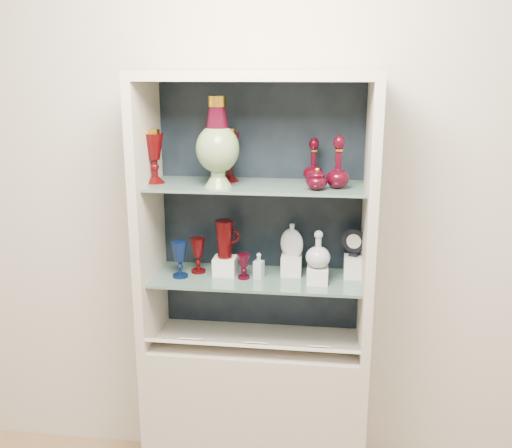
# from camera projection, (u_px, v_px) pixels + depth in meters

# --- Properties ---
(wall_back) EXTENTS (3.50, 0.02, 2.80)m
(wall_back) POSITION_uv_depth(u_px,v_px,m) (262.00, 191.00, 2.65)
(wall_back) COLOR beige
(wall_back) RESTS_ON ground
(cabinet_base) EXTENTS (1.00, 0.40, 0.75)m
(cabinet_base) POSITION_uv_depth(u_px,v_px,m) (256.00, 413.00, 2.70)
(cabinet_base) COLOR beige
(cabinet_base) RESTS_ON ground
(cabinet_back_panel) EXTENTS (0.98, 0.02, 1.15)m
(cabinet_back_panel) POSITION_uv_depth(u_px,v_px,m) (261.00, 208.00, 2.64)
(cabinet_back_panel) COLOR black
(cabinet_back_panel) RESTS_ON cabinet_base
(cabinet_side_left) EXTENTS (0.04, 0.40, 1.15)m
(cabinet_side_left) POSITION_uv_depth(u_px,v_px,m) (148.00, 215.00, 2.51)
(cabinet_side_left) COLOR beige
(cabinet_side_left) RESTS_ON cabinet_base
(cabinet_side_right) EXTENTS (0.04, 0.40, 1.15)m
(cabinet_side_right) POSITION_uv_depth(u_px,v_px,m) (369.00, 222.00, 2.40)
(cabinet_side_right) COLOR beige
(cabinet_side_right) RESTS_ON cabinet_base
(cabinet_top_cap) EXTENTS (1.00, 0.40, 0.04)m
(cabinet_top_cap) POSITION_uv_depth(u_px,v_px,m) (256.00, 76.00, 2.30)
(cabinet_top_cap) COLOR beige
(cabinet_top_cap) RESTS_ON cabinet_side_left
(shelf_lower) EXTENTS (0.92, 0.34, 0.01)m
(shelf_lower) POSITION_uv_depth(u_px,v_px,m) (257.00, 278.00, 2.55)
(shelf_lower) COLOR slate
(shelf_lower) RESTS_ON cabinet_side_left
(shelf_upper) EXTENTS (0.92, 0.34, 0.01)m
(shelf_upper) POSITION_uv_depth(u_px,v_px,m) (257.00, 186.00, 2.44)
(shelf_upper) COLOR slate
(shelf_upper) RESTS_ON cabinet_side_left
(label_ledge) EXTENTS (0.92, 0.17, 0.09)m
(label_ledge) POSITION_uv_depth(u_px,v_px,m) (253.00, 345.00, 2.49)
(label_ledge) COLOR beige
(label_ledge) RESTS_ON cabinet_base
(label_card_0) EXTENTS (0.10, 0.06, 0.03)m
(label_card_0) POSITION_uv_depth(u_px,v_px,m) (257.00, 342.00, 2.48)
(label_card_0) COLOR white
(label_card_0) RESTS_ON label_ledge
(label_card_1) EXTENTS (0.10, 0.06, 0.03)m
(label_card_1) POSITION_uv_depth(u_px,v_px,m) (192.00, 339.00, 2.52)
(label_card_1) COLOR white
(label_card_1) RESTS_ON label_ledge
(label_card_2) EXTENTS (0.10, 0.06, 0.03)m
(label_card_2) POSITION_uv_depth(u_px,v_px,m) (319.00, 346.00, 2.45)
(label_card_2) COLOR white
(label_card_2) RESTS_ON label_ledge
(pedestal_lamp_left) EXTENTS (0.11, 0.11, 0.23)m
(pedestal_lamp_left) POSITION_uv_depth(u_px,v_px,m) (154.00, 156.00, 2.44)
(pedestal_lamp_left) COLOR #480708
(pedestal_lamp_left) RESTS_ON shelf_upper
(pedestal_lamp_right) EXTENTS (0.10, 0.10, 0.23)m
(pedestal_lamp_right) POSITION_uv_depth(u_px,v_px,m) (230.00, 155.00, 2.49)
(pedestal_lamp_right) COLOR #480708
(pedestal_lamp_right) RESTS_ON shelf_upper
(enamel_urn) EXTENTS (0.23, 0.23, 0.37)m
(enamel_urn) POSITION_uv_depth(u_px,v_px,m) (218.00, 142.00, 2.34)
(enamel_urn) COLOR #0E482C
(enamel_urn) RESTS_ON shelf_upper
(ruby_decanter_a) EXTENTS (0.10, 0.10, 0.25)m
(ruby_decanter_a) POSITION_uv_depth(u_px,v_px,m) (339.00, 159.00, 2.32)
(ruby_decanter_a) COLOR #3D0411
(ruby_decanter_a) RESTS_ON shelf_upper
(ruby_decanter_b) EXTENTS (0.09, 0.09, 0.21)m
(ruby_decanter_b) POSITION_uv_depth(u_px,v_px,m) (314.00, 159.00, 2.45)
(ruby_decanter_b) COLOR #3D0411
(ruby_decanter_b) RESTS_ON shelf_upper
(lidded_bowl) EXTENTS (0.09, 0.09, 0.10)m
(lidded_bowl) POSITION_uv_depth(u_px,v_px,m) (317.00, 178.00, 2.31)
(lidded_bowl) COLOR #3D0411
(lidded_bowl) RESTS_ON shelf_upper
(cobalt_goblet) EXTENTS (0.08, 0.08, 0.16)m
(cobalt_goblet) POSITION_uv_depth(u_px,v_px,m) (180.00, 259.00, 2.52)
(cobalt_goblet) COLOR #071640
(cobalt_goblet) RESTS_ON shelf_lower
(ruby_goblet_tall) EXTENTS (0.09, 0.09, 0.16)m
(ruby_goblet_tall) POSITION_uv_depth(u_px,v_px,m) (198.00, 255.00, 2.58)
(ruby_goblet_tall) COLOR #480708
(ruby_goblet_tall) RESTS_ON shelf_lower
(ruby_goblet_small) EXTENTS (0.06, 0.06, 0.11)m
(ruby_goblet_small) POSITION_uv_depth(u_px,v_px,m) (244.00, 266.00, 2.51)
(ruby_goblet_small) COLOR #3D0411
(ruby_goblet_small) RESTS_ON shelf_lower
(riser_ruby_pitcher) EXTENTS (0.10, 0.10, 0.08)m
(riser_ruby_pitcher) POSITION_uv_depth(u_px,v_px,m) (225.00, 266.00, 2.57)
(riser_ruby_pitcher) COLOR silver
(riser_ruby_pitcher) RESTS_ON shelf_lower
(ruby_pitcher) EXTENTS (0.15, 0.13, 0.17)m
(ruby_pitcher) POSITION_uv_depth(u_px,v_px,m) (225.00, 239.00, 2.54)
(ruby_pitcher) COLOR #480708
(ruby_pitcher) RESTS_ON riser_ruby_pitcher
(clear_square_bottle) EXTENTS (0.05, 0.05, 0.12)m
(clear_square_bottle) POSITION_uv_depth(u_px,v_px,m) (259.00, 265.00, 2.52)
(clear_square_bottle) COLOR #A5B4C1
(clear_square_bottle) RESTS_ON shelf_lower
(riser_flat_flask) EXTENTS (0.09, 0.09, 0.09)m
(riser_flat_flask) POSITION_uv_depth(u_px,v_px,m) (291.00, 265.00, 2.56)
(riser_flat_flask) COLOR silver
(riser_flat_flask) RESTS_ON shelf_lower
(flat_flask) EXTENTS (0.12, 0.08, 0.15)m
(flat_flask) POSITION_uv_depth(u_px,v_px,m) (292.00, 239.00, 2.53)
(flat_flask) COLOR silver
(flat_flask) RESTS_ON riser_flat_flask
(riser_clear_round_decanter) EXTENTS (0.09, 0.09, 0.07)m
(riser_clear_round_decanter) POSITION_uv_depth(u_px,v_px,m) (317.00, 275.00, 2.46)
(riser_clear_round_decanter) COLOR silver
(riser_clear_round_decanter) RESTS_ON shelf_lower
(clear_round_decanter) EXTENTS (0.14, 0.14, 0.16)m
(clear_round_decanter) POSITION_uv_depth(u_px,v_px,m) (318.00, 250.00, 2.43)
(clear_round_decanter) COLOR #A5B4C1
(clear_round_decanter) RESTS_ON riser_clear_round_decanter
(riser_cameo_medallion) EXTENTS (0.08, 0.08, 0.10)m
(riser_cameo_medallion) POSITION_uv_depth(u_px,v_px,m) (353.00, 267.00, 2.53)
(riser_cameo_medallion) COLOR silver
(riser_cameo_medallion) RESTS_ON shelf_lower
(cameo_medallion) EXTENTS (0.11, 0.07, 0.13)m
(cameo_medallion) POSITION_uv_depth(u_px,v_px,m) (354.00, 242.00, 2.50)
(cameo_medallion) COLOR black
(cameo_medallion) RESTS_ON riser_cameo_medallion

